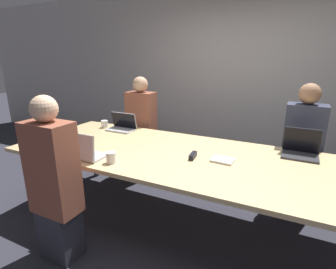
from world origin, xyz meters
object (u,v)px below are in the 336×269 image
(laptop_far_left, at_px, (122,125))
(cup_far_left, at_px, (105,124))
(laptop_near_left, at_px, (85,151))
(person_far_left, at_px, (142,128))
(person_far_right, at_px, (301,151))
(cup_near_left, at_px, (111,158))
(person_near_left, at_px, (54,184))
(laptop_far_right, at_px, (301,148))
(stapler, at_px, (193,156))

(laptop_far_left, relative_size, cup_far_left, 3.70)
(laptop_near_left, bearing_deg, person_far_left, -79.60)
(person_far_left, relative_size, person_far_right, 1.00)
(cup_near_left, bearing_deg, person_far_left, 111.30)
(person_far_right, bearing_deg, person_near_left, -135.95)
(laptop_near_left, xyz_separation_m, cup_near_left, (0.28, 0.03, -0.02))
(cup_far_left, xyz_separation_m, laptop_far_right, (2.40, 0.02, 0.03))
(person_near_left, relative_size, laptop_far_left, 3.96)
(laptop_near_left, xyz_separation_m, person_far_right, (1.84, 1.37, -0.15))
(laptop_far_left, bearing_deg, person_near_left, -77.55)
(laptop_near_left, distance_m, person_far_left, 1.44)
(laptop_near_left, relative_size, stapler, 2.09)
(laptop_far_left, height_order, person_far_left, person_far_left)
(laptop_far_right, xyz_separation_m, stapler, (-0.92, -0.53, -0.05))
(laptop_far_left, xyz_separation_m, stapler, (1.20, -0.52, -0.04))
(person_far_right, height_order, stapler, person_far_right)
(cup_far_left, bearing_deg, stapler, -19.15)
(laptop_far_left, bearing_deg, cup_far_left, -178.75)
(laptop_far_right, bearing_deg, laptop_near_left, -151.25)
(person_near_left, distance_m, cup_far_left, 1.51)
(cup_far_left, distance_m, stapler, 1.57)
(laptop_far_left, distance_m, stapler, 1.31)
(laptop_far_left, relative_size, laptop_far_right, 1.09)
(cup_near_left, bearing_deg, laptop_far_left, 120.65)
(laptop_near_left, xyz_separation_m, stapler, (0.91, 0.47, -0.05))
(laptop_near_left, bearing_deg, laptop_far_right, -151.25)
(person_near_left, height_order, person_far_right, person_far_right)
(laptop_near_left, relative_size, person_near_left, 0.22)
(cup_far_left, bearing_deg, laptop_near_left, -59.49)
(laptop_near_left, height_order, stapler, laptop_near_left)
(cup_far_left, distance_m, laptop_far_right, 2.40)
(laptop_near_left, distance_m, person_near_left, 0.43)
(laptop_far_right, distance_m, person_far_right, 0.40)
(person_far_left, distance_m, person_far_right, 2.10)
(laptop_near_left, relative_size, cup_far_left, 3.27)
(laptop_near_left, bearing_deg, person_near_left, 92.42)
(laptop_near_left, height_order, laptop_far_right, laptop_far_right)
(person_far_left, xyz_separation_m, laptop_far_right, (2.08, -0.41, 0.15))
(cup_near_left, distance_m, laptop_far_left, 1.12)
(cup_near_left, distance_m, cup_far_left, 1.29)
(laptop_near_left, distance_m, cup_far_left, 1.14)
(laptop_far_right, distance_m, stapler, 1.06)
(cup_far_left, relative_size, laptop_far_right, 0.29)
(laptop_near_left, height_order, laptop_far_left, laptop_near_left)
(stapler, bearing_deg, laptop_near_left, -158.39)
(person_far_right, bearing_deg, laptop_far_right, -92.95)
(person_near_left, bearing_deg, person_far_left, -81.32)
(laptop_near_left, bearing_deg, cup_near_left, -174.60)
(laptop_far_left, xyz_separation_m, laptop_far_right, (2.11, 0.01, 0.01))
(cup_far_left, bearing_deg, cup_near_left, -48.01)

